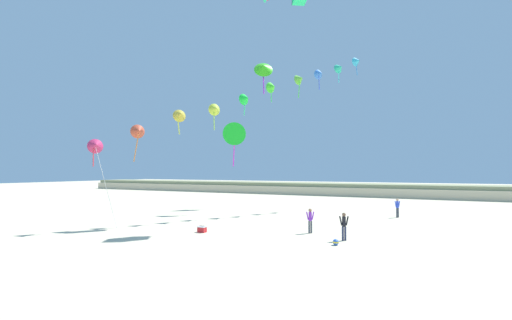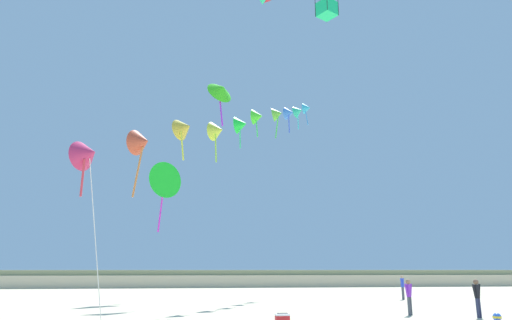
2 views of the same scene
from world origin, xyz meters
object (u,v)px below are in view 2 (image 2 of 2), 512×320
(person_mid_center, at_px, (409,294))
(large_kite_outer_drift, at_px, (326,0))
(large_kite_high_solo, at_px, (162,181))
(large_kite_low_lead, at_px, (221,90))
(beach_ball, at_px, (497,317))
(beach_cooler, at_px, (282,319))
(person_near_left, at_px, (477,295))
(person_near_right, at_px, (402,285))

(person_mid_center, relative_size, large_kite_outer_drift, 0.70)
(large_kite_outer_drift, bearing_deg, large_kite_high_solo, 144.21)
(large_kite_low_lead, bearing_deg, beach_ball, -51.97)
(beach_cooler, bearing_deg, person_near_left, 8.95)
(person_near_right, relative_size, beach_cooler, 3.05)
(person_near_right, height_order, person_mid_center, person_near_right)
(person_near_left, bearing_deg, beach_cooler, -171.05)
(person_near_right, xyz_separation_m, large_kite_low_lead, (-13.79, 0.16, 14.94))
(person_near_right, relative_size, person_mid_center, 1.03)
(person_near_left, height_order, large_kite_high_solo, large_kite_high_solo)
(large_kite_outer_drift, bearing_deg, beach_ball, -57.82)
(person_near_right, bearing_deg, large_kite_low_lead, 179.33)
(person_near_right, distance_m, beach_ball, 14.61)
(large_kite_high_solo, bearing_deg, person_mid_center, -43.04)
(person_mid_center, bearing_deg, large_kite_outer_drift, 116.76)
(person_mid_center, bearing_deg, person_near_left, -30.14)
(person_mid_center, bearing_deg, person_near_right, 66.57)
(large_kite_low_lead, bearing_deg, person_mid_center, -52.22)
(large_kite_high_solo, height_order, beach_cooler, large_kite_high_solo)
(large_kite_outer_drift, bearing_deg, person_mid_center, -63.24)
(person_near_left, bearing_deg, large_kite_outer_drift, 129.30)
(person_near_left, distance_m, person_near_right, 13.04)
(person_near_left, distance_m, large_kite_outer_drift, 20.48)
(person_near_left, xyz_separation_m, large_kite_high_solo, (-15.83, 13.85, 7.70))
(large_kite_high_solo, height_order, large_kite_outer_drift, large_kite_outer_drift)
(person_near_right, height_order, large_kite_high_solo, large_kite_high_solo)
(person_near_right, height_order, large_kite_outer_drift, large_kite_outer_drift)
(person_near_right, distance_m, beach_cooler, 18.63)
(person_mid_center, distance_m, beach_cooler, 7.63)
(person_near_right, relative_size, large_kite_high_solo, 0.34)
(person_near_left, bearing_deg, beach_ball, -95.99)
(large_kite_outer_drift, xyz_separation_m, beach_ball, (4.71, -7.48, -19.80))
(large_kite_outer_drift, relative_size, beach_cooler, 4.21)
(large_kite_low_lead, xyz_separation_m, beach_cooler, (1.94, -14.52, -15.75))
(person_near_left, relative_size, beach_cooler, 3.00)
(person_mid_center, xyz_separation_m, beach_cooler, (-6.95, -3.05, -0.77))
(beach_cooler, relative_size, beach_ball, 1.59)
(large_kite_low_lead, distance_m, large_kite_outer_drift, 10.51)
(large_kite_low_lead, bearing_deg, beach_cooler, -82.38)
(beach_ball, bearing_deg, person_near_left, 84.01)
(person_near_right, xyz_separation_m, beach_ball, (-2.42, -14.38, -0.84))
(person_mid_center, height_order, beach_ball, person_mid_center)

